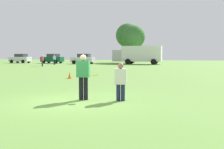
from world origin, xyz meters
name	(u,v)px	position (x,y,z in m)	size (l,w,h in m)	color
ground_plane	(72,102)	(0.00, 0.00, 0.00)	(143.80, 143.80, 0.00)	#608C3D
player_thrower	(83,74)	(0.24, 0.53, 0.97)	(0.50, 0.32, 1.71)	black
player_defender	(121,80)	(1.65, 0.65, 0.78)	(0.47, 0.32, 1.41)	#1E234C
frisbee	(96,75)	(0.71, 0.57, 0.94)	(0.27, 0.27, 0.09)	yellow
traffic_cone	(70,75)	(-3.82, 8.85, 0.23)	(0.32, 0.32, 0.48)	#D8590C
parked_car_near_left	(20,58)	(-27.01, 38.88, 0.92)	(4.26, 2.33, 1.82)	silver
parked_car_mid_left	(52,59)	(-19.96, 38.73, 0.92)	(4.26, 2.33, 1.82)	#0C4C2D
parked_car_center	(83,59)	(-13.19, 37.24, 0.92)	(4.26, 2.33, 1.82)	silver
box_truck	(138,54)	(-3.23, 38.17, 1.75)	(8.58, 3.20, 3.18)	white
bystander_sideline_watcher	(54,59)	(-16.86, 33.22, 0.94)	(0.52, 0.39, 1.67)	#1E234C
bystander_field_marshal	(42,60)	(-15.26, 26.04, 0.91)	(0.38, 0.50, 1.62)	#1E234C
tree_center_elm	(128,36)	(-6.97, 47.93, 5.71)	(5.11, 5.11, 8.30)	brown
tree_east_birch	(133,37)	(-5.13, 44.20, 5.16)	(4.61, 4.61, 7.50)	brown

